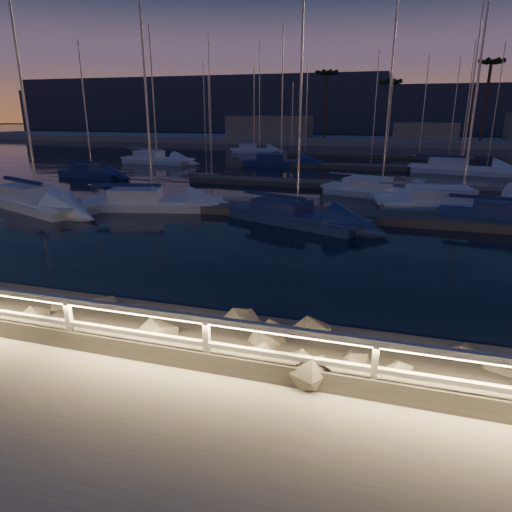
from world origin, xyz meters
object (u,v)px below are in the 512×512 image
object	(u,v)px
sailboat_c	(294,214)
sailboat_k	(458,168)
sailboat_h	(456,202)
sailboat_j	(279,162)
guard_rail	(154,323)
sailboat_g	(378,190)
sailboat_e	(90,172)
sailboat_b	(36,200)
sailboat_f	(150,201)
sailboat_m	(253,149)
sailboat_i	(156,159)

from	to	relation	value
sailboat_c	sailboat_k	bearing A→B (deg)	88.38
sailboat_h	sailboat_j	world-z (taller)	sailboat_h
guard_rail	sailboat_g	world-z (taller)	sailboat_g
guard_rail	sailboat_e	size ratio (longest dim) A/B	4.20
guard_rail	sailboat_b	size ratio (longest dim) A/B	3.17
sailboat_c	sailboat_k	distance (m)	24.68
sailboat_f	sailboat_j	xyz separation A→B (m)	(1.68, 22.77, 0.01)
sailboat_b	sailboat_h	distance (m)	23.34
sailboat_e	sailboat_m	bearing A→B (deg)	86.48
sailboat_e	sailboat_g	bearing A→B (deg)	2.49
sailboat_f	sailboat_h	xyz separation A→B (m)	(16.32, 4.71, 0.02)
sailboat_e	sailboat_i	world-z (taller)	sailboat_i
guard_rail	sailboat_m	xyz separation A→B (m)	(-14.42, 52.47, -0.96)
guard_rail	sailboat_f	bearing A→B (deg)	119.96
guard_rail	sailboat_c	bearing A→B (deg)	91.82
sailboat_b	sailboat_i	xyz separation A→B (m)	(-5.17, 22.91, 0.02)
sailboat_i	sailboat_j	bearing A→B (deg)	13.23
sailboat_g	sailboat_h	world-z (taller)	sailboat_h
guard_rail	sailboat_j	distance (m)	38.82
sailboat_i	sailboat_c	bearing A→B (deg)	-42.03
sailboat_c	sailboat_h	bearing A→B (deg)	57.10
guard_rail	sailboat_b	distance (m)	20.27
sailboat_c	guard_rail	bearing A→B (deg)	-66.33
sailboat_m	sailboat_b	bearing A→B (deg)	-107.89
guard_rail	sailboat_f	distance (m)	17.76
sailboat_c	sailboat_j	world-z (taller)	sailboat_j
sailboat_m	sailboat_f	bearing A→B (deg)	-98.54
sailboat_k	sailboat_j	bearing A→B (deg)	-172.17
sailboat_j	sailboat_k	size ratio (longest dim) A/B	0.88
sailboat_i	sailboat_f	bearing A→B (deg)	-55.71
guard_rail	sailboat_m	bearing A→B (deg)	105.37
sailboat_f	sailboat_m	xyz separation A→B (m)	(-5.57, 37.11, -0.02)
sailboat_i	sailboat_k	xyz separation A→B (m)	(29.52, 0.58, -0.02)
guard_rail	sailboat_m	world-z (taller)	sailboat_m
sailboat_b	sailboat_j	size ratio (longest dim) A/B	1.06
sailboat_f	sailboat_i	distance (m)	24.00
sailboat_e	sailboat_h	size ratio (longest dim) A/B	0.67
sailboat_b	sailboat_m	world-z (taller)	sailboat_b
sailboat_i	guard_rail	bearing A→B (deg)	-54.91
sailboat_e	sailboat_j	size ratio (longest dim) A/B	0.80
sailboat_e	sailboat_k	distance (m)	31.68
sailboat_g	sailboat_j	distance (m)	18.24
sailboat_h	sailboat_i	bearing A→B (deg)	139.17
sailboat_m	sailboat_g	bearing A→B (deg)	-76.17
guard_rail	sailboat_k	size ratio (longest dim) A/B	2.96
sailboat_c	sailboat_j	xyz separation A→B (m)	(-6.72, 23.66, 0.03)
guard_rail	sailboat_g	xyz separation A→B (m)	(3.16, 23.11, -0.96)
sailboat_f	sailboat_b	bearing A→B (deg)	-178.51
sailboat_c	sailboat_k	xyz separation A→B (m)	(9.83, 22.64, 0.05)
sailboat_i	sailboat_m	world-z (taller)	sailboat_i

